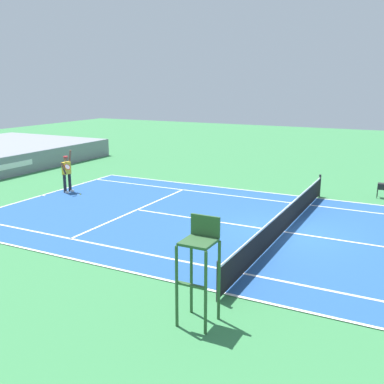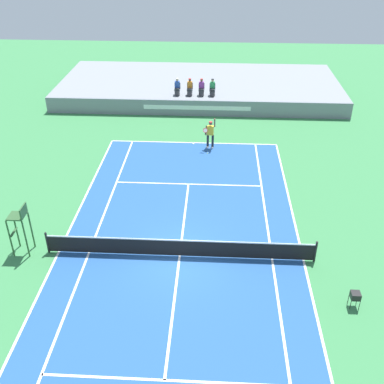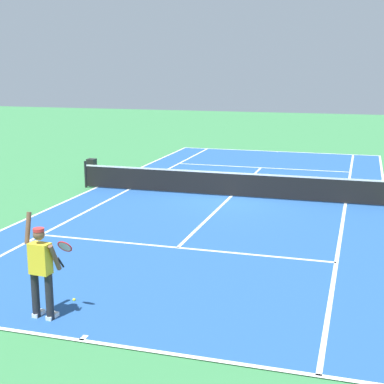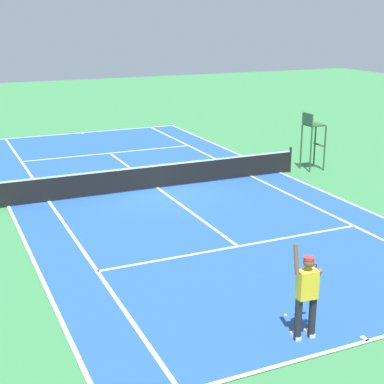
# 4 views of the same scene
# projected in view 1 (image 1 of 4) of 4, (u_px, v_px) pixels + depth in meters

# --- Properties ---
(ground_plane) EXTENTS (80.00, 80.00, 0.00)m
(ground_plane) POSITION_uv_depth(u_px,v_px,m) (284.00, 232.00, 16.26)
(ground_plane) COLOR #387F47
(court) EXTENTS (11.08, 23.88, 0.03)m
(court) POSITION_uv_depth(u_px,v_px,m) (284.00, 232.00, 16.25)
(court) COLOR #235193
(court) RESTS_ON ground
(net) EXTENTS (11.98, 0.10, 1.07)m
(net) POSITION_uv_depth(u_px,v_px,m) (285.00, 219.00, 16.13)
(net) COLOR black
(net) RESTS_ON ground
(tennis_player) EXTENTS (0.79, 0.62, 2.08)m
(tennis_player) POSITION_uv_depth(u_px,v_px,m) (67.00, 173.00, 21.96)
(tennis_player) COLOR #232328
(tennis_player) RESTS_ON ground
(tennis_ball) EXTENTS (0.07, 0.07, 0.07)m
(tennis_ball) POSITION_uv_depth(u_px,v_px,m) (80.00, 194.00, 21.66)
(tennis_ball) COLOR #D1E533
(tennis_ball) RESTS_ON ground
(umpire_chair) EXTENTS (0.77, 0.77, 2.44)m
(umpire_chair) POSITION_uv_depth(u_px,v_px,m) (200.00, 257.00, 9.85)
(umpire_chair) COLOR #2D562D
(umpire_chair) RESTS_ON ground
(ball_hopper) EXTENTS (0.36, 0.36, 0.70)m
(ball_hopper) POSITION_uv_depth(u_px,v_px,m) (382.00, 186.00, 21.00)
(ball_hopper) COLOR black
(ball_hopper) RESTS_ON ground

